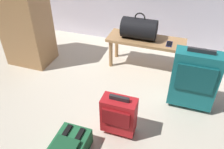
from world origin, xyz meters
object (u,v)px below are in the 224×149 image
at_px(side_cabinet, 26,24).
at_px(cell_phone, 169,44).
at_px(suitcase_small_red, 119,115).
at_px(backpack_green, 69,147).
at_px(suitcase_upright_teal, 194,79).
at_px(duffel_bag_black, 139,28).
at_px(bench, 146,44).

bearing_deg(side_cabinet, cell_phone, 8.99).
bearing_deg(suitcase_small_red, cell_phone, 76.25).
relative_size(suitcase_small_red, backpack_green, 1.21).
bearing_deg(suitcase_upright_teal, backpack_green, -134.31).
bearing_deg(duffel_bag_black, backpack_green, -97.80).
bearing_deg(side_cabinet, suitcase_small_red, -29.51).
bearing_deg(bench, side_cabinet, -167.61).
bearing_deg(bench, suitcase_upright_teal, -44.76).
height_order(suitcase_upright_teal, backpack_green, suitcase_upright_teal).
relative_size(suitcase_small_red, side_cabinet, 0.42).
xyz_separation_m(suitcase_small_red, side_cabinet, (-1.56, 0.88, 0.31)).
xyz_separation_m(bench, suitcase_upright_teal, (0.63, -0.62, 0.02)).
xyz_separation_m(duffel_bag_black, side_cabinet, (-1.44, -0.34, -0.00)).
relative_size(suitcase_upright_teal, side_cabinet, 0.66).
bearing_deg(cell_phone, backpack_green, -111.82).
distance_m(bench, side_cabinet, 1.60).
bearing_deg(duffel_bag_black, suitcase_upright_teal, -40.34).
bearing_deg(bench, backpack_green, -101.46).
bearing_deg(suitcase_small_red, bench, 90.41).
distance_m(suitcase_upright_teal, side_cabinet, 2.20).
distance_m(bench, suitcase_small_red, 1.23).
height_order(duffel_bag_black, suitcase_small_red, duffel_bag_black).
relative_size(bench, cell_phone, 6.94).
relative_size(duffel_bag_black, cell_phone, 3.06).
bearing_deg(duffel_bag_black, cell_phone, -6.85).
xyz_separation_m(cell_phone, suitcase_small_red, (-0.29, -1.17, -0.19)).
relative_size(duffel_bag_black, suitcase_small_red, 0.96).
xyz_separation_m(suitcase_upright_teal, suitcase_small_red, (-0.62, -0.60, -0.13)).
height_order(bench, cell_phone, cell_phone).
bearing_deg(bench, duffel_bag_black, -180.00).
distance_m(bench, cell_phone, 0.31).
bearing_deg(duffel_bag_black, side_cabinet, -166.74).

